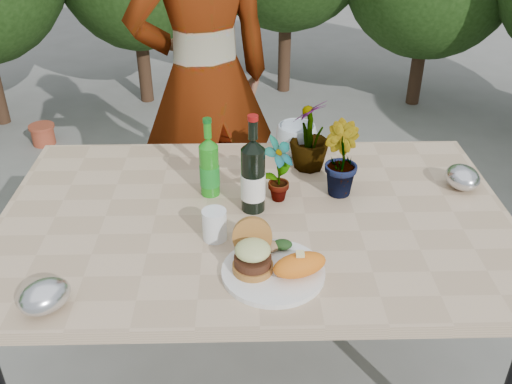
{
  "coord_description": "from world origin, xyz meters",
  "views": [
    {
      "loc": [
        -0.03,
        -1.49,
        1.74
      ],
      "look_at": [
        0.0,
        -0.08,
        0.88
      ],
      "focal_mm": 40.0,
      "sensor_mm": 36.0,
      "label": 1
    }
  ],
  "objects_px": {
    "dinner_plate": "(273,272)",
    "wine_bottle": "(253,176)",
    "person": "(205,81)",
    "patio_table": "(255,229)"
  },
  "relations": [
    {
      "from": "dinner_plate",
      "to": "wine_bottle",
      "type": "distance_m",
      "value": 0.35
    },
    {
      "from": "dinner_plate",
      "to": "person",
      "type": "relative_size",
      "value": 0.16
    },
    {
      "from": "person",
      "to": "wine_bottle",
      "type": "bearing_deg",
      "value": 79.89
    },
    {
      "from": "patio_table",
      "to": "person",
      "type": "height_order",
      "value": "person"
    },
    {
      "from": "dinner_plate",
      "to": "person",
      "type": "bearing_deg",
      "value": 101.94
    },
    {
      "from": "dinner_plate",
      "to": "wine_bottle",
      "type": "bearing_deg",
      "value": 98.36
    },
    {
      "from": "dinner_plate",
      "to": "person",
      "type": "xyz_separation_m",
      "value": [
        -0.24,
        1.14,
        0.12
      ]
    },
    {
      "from": "dinner_plate",
      "to": "wine_bottle",
      "type": "relative_size",
      "value": 0.87
    },
    {
      "from": "patio_table",
      "to": "dinner_plate",
      "type": "height_order",
      "value": "dinner_plate"
    },
    {
      "from": "patio_table",
      "to": "wine_bottle",
      "type": "xyz_separation_m",
      "value": [
        -0.01,
        0.03,
        0.18
      ]
    }
  ]
}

